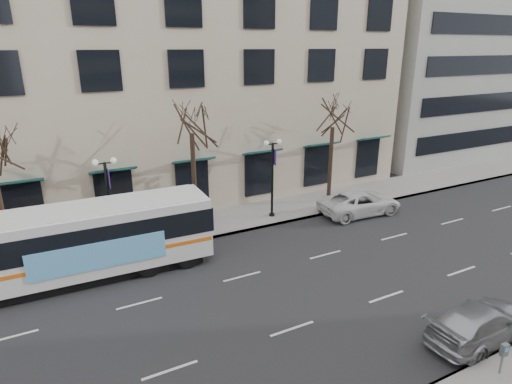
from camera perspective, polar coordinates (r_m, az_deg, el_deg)
ground at (r=19.59m, az=1.15°, el=-14.20°), size 160.00×160.00×0.00m
sidewalk_far at (r=28.74m, az=1.33°, el=-2.78°), size 80.00×4.00×0.15m
building_hotel at (r=35.89m, az=-19.18°, el=20.03°), size 40.00×20.00×24.00m
tree_far_mid at (r=24.78m, az=-8.66°, el=9.90°), size 3.60×3.60×8.55m
tree_far_right at (r=29.60m, az=10.28°, el=10.31°), size 3.60×3.60×8.06m
lamp_post_left at (r=24.05m, az=-19.00°, el=-0.97°), size 1.22×0.45×5.21m
lamp_post_right at (r=27.14m, az=2.20°, el=2.30°), size 1.22×0.45×5.21m
city_bus at (r=22.00m, az=-23.25°, el=-6.16°), size 13.27×3.27×3.58m
silver_car at (r=19.08m, az=27.84°, el=-15.13°), size 5.02×2.24×1.43m
white_pickup at (r=29.36m, az=13.69°, el=-1.38°), size 5.80×2.94×1.57m
pay_station at (r=17.36m, az=30.15°, el=-18.00°), size 0.27×0.19×1.18m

